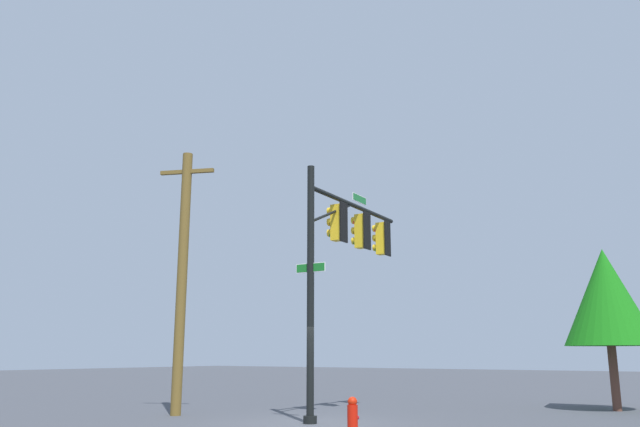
{
  "coord_description": "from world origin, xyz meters",
  "views": [
    {
      "loc": [
        -14.15,
        -10.0,
        1.78
      ],
      "look_at": [
        0.35,
        -0.08,
        5.7
      ],
      "focal_mm": 35.43,
      "sensor_mm": 36.0,
      "label": 1
    }
  ],
  "objects_px": {
    "signal_pole_assembly": "(346,246)",
    "fire_hydrant": "(353,416)",
    "tree_near": "(606,297)",
    "utility_pole": "(182,275)"
  },
  "relations": [
    {
      "from": "tree_near",
      "to": "utility_pole",
      "type": "bearing_deg",
      "value": 130.69
    },
    {
      "from": "tree_near",
      "to": "signal_pole_assembly",
      "type": "bearing_deg",
      "value": 136.61
    },
    {
      "from": "signal_pole_assembly",
      "to": "fire_hydrant",
      "type": "relative_size",
      "value": 8.47
    },
    {
      "from": "signal_pole_assembly",
      "to": "utility_pole",
      "type": "xyz_separation_m",
      "value": [
        -2.58,
        4.41,
        -0.87
      ]
    },
    {
      "from": "fire_hydrant",
      "to": "tree_near",
      "type": "height_order",
      "value": "tree_near"
    },
    {
      "from": "signal_pole_assembly",
      "to": "tree_near",
      "type": "xyz_separation_m",
      "value": [
        6.48,
        -6.13,
        -1.4
      ]
    },
    {
      "from": "fire_hydrant",
      "to": "tree_near",
      "type": "bearing_deg",
      "value": -21.02
    },
    {
      "from": "signal_pole_assembly",
      "to": "utility_pole",
      "type": "relative_size",
      "value": 0.87
    },
    {
      "from": "signal_pole_assembly",
      "to": "tree_near",
      "type": "height_order",
      "value": "signal_pole_assembly"
    },
    {
      "from": "utility_pole",
      "to": "fire_hydrant",
      "type": "height_order",
      "value": "utility_pole"
    }
  ]
}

